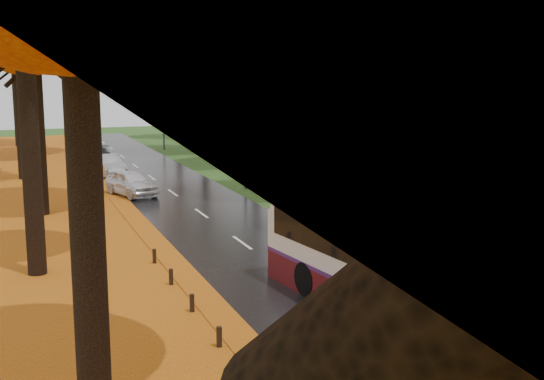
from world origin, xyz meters
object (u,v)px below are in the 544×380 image
streetlamp_far (160,95)px  car_silver (109,165)px  streetlamp_mid (241,106)px  car_dark (99,155)px  car_white (132,183)px  streetlamp_near (509,141)px  bus (413,268)px

streetlamp_far → car_silver: 15.96m
streetlamp_mid → car_dark: size_ratio=2.07×
car_dark → streetlamp_far: bearing=59.8°
car_white → car_silver: car_white is taller
streetlamp_near → streetlamp_far: bearing=90.0°
streetlamp_far → car_silver: (-6.30, -14.11, -4.01)m
car_silver → car_dark: (0.16, 6.69, -0.10)m
streetlamp_far → car_white: bearing=-105.6°
streetlamp_near → car_dark: streetlamp_near is taller
car_silver → bus: bearing=-89.5°
car_silver → streetlamp_mid: bearing=-57.9°
streetlamp_near → car_silver: 30.81m
car_white → car_dark: (0.04, 14.64, -0.11)m
car_white → car_dark: 14.64m
streetlamp_far → car_white: streetlamp_far is taller
streetlamp_near → car_silver: (-6.30, 29.89, -4.01)m
streetlamp_mid → car_silver: size_ratio=1.99×
streetlamp_near → car_silver: bearing=101.9°
streetlamp_near → car_dark: 37.32m
streetlamp_far → car_dark: 10.47m
streetlamp_near → streetlamp_mid: same height
streetlamp_near → streetlamp_far: size_ratio=1.00×
bus → streetlamp_near: bearing=-11.0°
car_silver → car_dark: 6.69m
streetlamp_mid → car_silver: 10.86m
streetlamp_near → car_white: size_ratio=2.03×
car_dark → streetlamp_near: bearing=-71.1°
streetlamp_near → streetlamp_far: same height
streetlamp_mid → car_white: streetlamp_mid is taller
bus → car_white: bearing=91.9°
streetlamp_near → car_white: streetlamp_near is taller
car_white → car_dark: size_ratio=1.02×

